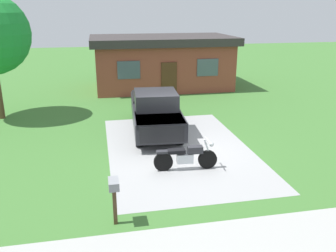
{
  "coord_description": "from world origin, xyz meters",
  "views": [
    {
      "loc": [
        -2.96,
        -12.67,
        5.33
      ],
      "look_at": [
        -0.38,
        0.26,
        0.9
      ],
      "focal_mm": 37.74,
      "sensor_mm": 36.0,
      "label": 1
    }
  ],
  "objects_px": {
    "motorcycle": "(186,157)",
    "neighbor_house": "(162,62)",
    "mailbox": "(114,190)",
    "pickup_truck": "(155,110)"
  },
  "relations": [
    {
      "from": "motorcycle",
      "to": "mailbox",
      "type": "height_order",
      "value": "mailbox"
    },
    {
      "from": "motorcycle",
      "to": "mailbox",
      "type": "xyz_separation_m",
      "value": [
        -2.58,
        -2.8,
        0.51
      ]
    },
    {
      "from": "motorcycle",
      "to": "pickup_truck",
      "type": "height_order",
      "value": "pickup_truck"
    },
    {
      "from": "pickup_truck",
      "to": "motorcycle",
      "type": "bearing_deg",
      "value": -84.98
    },
    {
      "from": "pickup_truck",
      "to": "mailbox",
      "type": "relative_size",
      "value": 4.56
    },
    {
      "from": "motorcycle",
      "to": "neighbor_house",
      "type": "distance_m",
      "value": 13.53
    },
    {
      "from": "mailbox",
      "to": "neighbor_house",
      "type": "height_order",
      "value": "neighbor_house"
    },
    {
      "from": "mailbox",
      "to": "pickup_truck",
      "type": "bearing_deg",
      "value": 72.79
    },
    {
      "from": "pickup_truck",
      "to": "neighbor_house",
      "type": "height_order",
      "value": "neighbor_house"
    },
    {
      "from": "mailbox",
      "to": "neighbor_house",
      "type": "bearing_deg",
      "value": 75.56
    }
  ]
}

